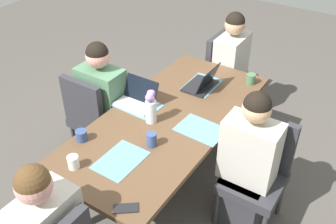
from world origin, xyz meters
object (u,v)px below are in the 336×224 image
at_px(coffee_mug_near_right, 73,162).
at_px(coffee_mug_centre_right, 152,140).
at_px(chair_far_left_mid, 258,168).
at_px(laptop_head_left_left_far, 202,83).
at_px(chair_near_left_near, 94,114).
at_px(person_near_left_near, 104,110).
at_px(laptop_near_left_near, 138,99).
at_px(person_head_left_left_far, 230,74).
at_px(dining_table, 168,125).
at_px(coffee_mug_near_left, 81,135).
at_px(phone_black, 126,208).
at_px(flower_vase, 151,105).
at_px(person_far_left_mid, 247,168).
at_px(coffee_mug_centre_left, 251,79).
at_px(chair_head_left_left_far, 225,72).

distance_m(coffee_mug_near_right, coffee_mug_centre_right, 0.56).
relative_size(chair_far_left_mid, laptop_head_left_left_far, 2.81).
distance_m(chair_near_left_near, person_near_left_near, 0.10).
distance_m(chair_near_left_near, coffee_mug_centre_right, 0.93).
height_order(chair_near_left_near, person_near_left_near, person_near_left_near).
bearing_deg(coffee_mug_near_right, laptop_near_left_near, -173.51).
height_order(person_head_left_left_far, coffee_mug_near_right, person_head_left_left_far).
relative_size(dining_table, coffee_mug_near_left, 24.10).
xyz_separation_m(chair_near_left_near, chair_far_left_mid, (-0.15, 1.51, 0.00)).
height_order(chair_near_left_near, laptop_head_left_left_far, laptop_head_left_left_far).
bearing_deg(laptop_head_left_left_far, phone_black, 10.85).
relative_size(chair_near_left_near, flower_vase, 3.18).
bearing_deg(person_near_left_near, phone_black, 46.94).
xyz_separation_m(flower_vase, laptop_head_left_left_far, (-0.66, 0.09, -0.11)).
bearing_deg(person_far_left_mid, flower_vase, -81.23).
bearing_deg(person_near_left_near, laptop_near_left_near, 93.22).
xyz_separation_m(person_head_left_left_far, flower_vase, (1.34, -0.06, 0.35)).
xyz_separation_m(dining_table, coffee_mug_near_right, (0.82, -0.22, 0.12)).
xyz_separation_m(chair_near_left_near, person_head_left_left_far, (-1.30, 0.73, 0.03)).
xyz_separation_m(person_far_left_mid, coffee_mug_near_left, (0.58, -1.08, 0.24)).
bearing_deg(coffee_mug_centre_left, chair_far_left_mid, 28.75).
relative_size(dining_table, laptop_head_left_left_far, 6.30).
xyz_separation_m(chair_head_left_left_far, flower_vase, (1.40, 0.02, 0.38)).
height_order(laptop_head_left_left_far, coffee_mug_centre_left, laptop_head_left_left_far).
bearing_deg(coffee_mug_near_left, coffee_mug_centre_right, 116.16).
xyz_separation_m(person_head_left_left_far, coffee_mug_near_right, (2.05, -0.20, 0.24)).
bearing_deg(flower_vase, person_head_left_left_far, 177.57).
relative_size(flower_vase, coffee_mug_centre_left, 3.02).
xyz_separation_m(dining_table, phone_black, (0.92, 0.29, 0.08)).
xyz_separation_m(person_near_left_near, chair_head_left_left_far, (-1.28, 0.59, -0.03)).
relative_size(dining_table, person_head_left_left_far, 1.69).
distance_m(person_near_left_near, coffee_mug_near_left, 0.71).
relative_size(flower_vase, laptop_head_left_left_far, 0.88).
height_order(chair_near_left_near, coffee_mug_centre_left, chair_near_left_near).
bearing_deg(person_head_left_left_far, coffee_mug_centre_left, 43.57).
distance_m(chair_near_left_near, laptop_near_left_near, 0.52).
height_order(dining_table, coffee_mug_centre_right, coffee_mug_centre_right).
xyz_separation_m(chair_head_left_left_far, coffee_mug_near_left, (1.86, -0.28, 0.27)).
height_order(dining_table, flower_vase, flower_vase).
distance_m(dining_table, flower_vase, 0.27).
bearing_deg(chair_head_left_left_far, laptop_near_left_near, -9.83).
bearing_deg(coffee_mug_near_left, dining_table, 147.06).
relative_size(dining_table, person_near_left_near, 1.69).
relative_size(person_near_left_near, coffee_mug_centre_right, 11.28).
bearing_deg(person_near_left_near, coffee_mug_centre_right, 65.48).
distance_m(coffee_mug_near_right, coffee_mug_centre_left, 1.76).
height_order(chair_head_left_left_far, laptop_near_left_near, laptop_near_left_near).
bearing_deg(coffee_mug_centre_right, person_far_left_mid, 120.11).
height_order(person_far_left_mid, flower_vase, person_far_left_mid).
relative_size(chair_near_left_near, person_far_left_mid, 0.75).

